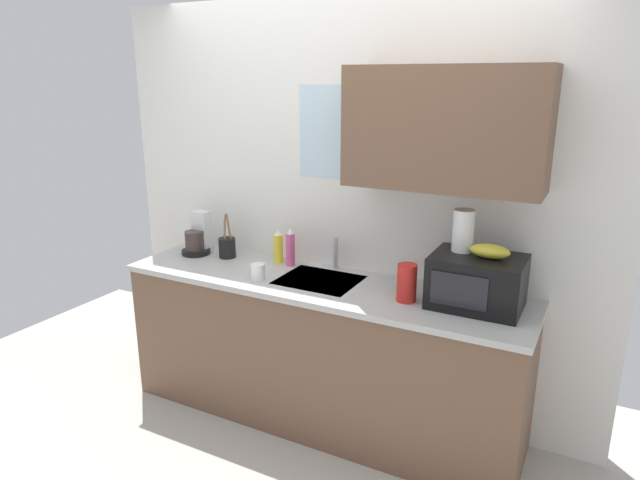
{
  "coord_description": "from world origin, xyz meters",
  "views": [
    {
      "loc": [
        1.42,
        -2.7,
        2.03
      ],
      "look_at": [
        0.0,
        0.0,
        1.15
      ],
      "focal_mm": 31.35,
      "sensor_mm": 36.0,
      "label": 1
    }
  ],
  "objects_px": {
    "banana_bunch": "(490,251)",
    "utensil_crock": "(227,247)",
    "microwave": "(477,282)",
    "paper_towel_roll": "(463,231)",
    "cereal_canister": "(407,283)",
    "coffee_maker": "(198,238)",
    "dish_soap_bottle_yellow": "(278,247)",
    "dish_soap_bottle_pink": "(290,248)",
    "mug_white": "(258,272)"
  },
  "relations": [
    {
      "from": "cereal_canister",
      "to": "microwave",
      "type": "bearing_deg",
      "value": 16.17
    },
    {
      "from": "microwave",
      "to": "banana_bunch",
      "type": "distance_m",
      "value": 0.18
    },
    {
      "from": "utensil_crock",
      "to": "dish_soap_bottle_yellow",
      "type": "bearing_deg",
      "value": 9.91
    },
    {
      "from": "coffee_maker",
      "to": "utensil_crock",
      "type": "xyz_separation_m",
      "value": [
        0.23,
        0.01,
        -0.03
      ]
    },
    {
      "from": "banana_bunch",
      "to": "dish_soap_bottle_yellow",
      "type": "relative_size",
      "value": 0.91
    },
    {
      "from": "microwave",
      "to": "mug_white",
      "type": "xyz_separation_m",
      "value": [
        -1.22,
        -0.19,
        -0.09
      ]
    },
    {
      "from": "cereal_canister",
      "to": "dish_soap_bottle_yellow",
      "type": "bearing_deg",
      "value": 166.07
    },
    {
      "from": "dish_soap_bottle_yellow",
      "to": "mug_white",
      "type": "height_order",
      "value": "dish_soap_bottle_yellow"
    },
    {
      "from": "dish_soap_bottle_yellow",
      "to": "cereal_canister",
      "type": "xyz_separation_m",
      "value": [
        0.94,
        -0.23,
        -0.0
      ]
    },
    {
      "from": "dish_soap_bottle_yellow",
      "to": "cereal_canister",
      "type": "relative_size",
      "value": 1.09
    },
    {
      "from": "banana_bunch",
      "to": "cereal_canister",
      "type": "distance_m",
      "value": 0.45
    },
    {
      "from": "microwave",
      "to": "banana_bunch",
      "type": "height_order",
      "value": "banana_bunch"
    },
    {
      "from": "microwave",
      "to": "coffee_maker",
      "type": "xyz_separation_m",
      "value": [
        -1.86,
        0.06,
        -0.03
      ]
    },
    {
      "from": "banana_bunch",
      "to": "mug_white",
      "type": "xyz_separation_m",
      "value": [
        -1.27,
        -0.19,
        -0.26
      ]
    },
    {
      "from": "paper_towel_roll",
      "to": "cereal_canister",
      "type": "height_order",
      "value": "paper_towel_roll"
    },
    {
      "from": "dish_soap_bottle_yellow",
      "to": "utensil_crock",
      "type": "relative_size",
      "value": 0.74
    },
    {
      "from": "paper_towel_roll",
      "to": "coffee_maker",
      "type": "relative_size",
      "value": 0.79
    },
    {
      "from": "coffee_maker",
      "to": "banana_bunch",
      "type": "bearing_deg",
      "value": -1.75
    },
    {
      "from": "banana_bunch",
      "to": "utensil_crock",
      "type": "bearing_deg",
      "value": 177.62
    },
    {
      "from": "banana_bunch",
      "to": "coffee_maker",
      "type": "distance_m",
      "value": 1.92
    },
    {
      "from": "dish_soap_bottle_pink",
      "to": "microwave",
      "type": "bearing_deg",
      "value": -5.77
    },
    {
      "from": "coffee_maker",
      "to": "cereal_canister",
      "type": "distance_m",
      "value": 1.53
    },
    {
      "from": "cereal_canister",
      "to": "mug_white",
      "type": "relative_size",
      "value": 2.13
    },
    {
      "from": "dish_soap_bottle_yellow",
      "to": "utensil_crock",
      "type": "xyz_separation_m",
      "value": [
        -0.36,
        -0.06,
        -0.03
      ]
    },
    {
      "from": "dish_soap_bottle_pink",
      "to": "mug_white",
      "type": "xyz_separation_m",
      "value": [
        -0.04,
        -0.31,
        -0.07
      ]
    },
    {
      "from": "coffee_maker",
      "to": "mug_white",
      "type": "relative_size",
      "value": 2.95
    },
    {
      "from": "microwave",
      "to": "utensil_crock",
      "type": "xyz_separation_m",
      "value": [
        -1.63,
        0.07,
        -0.06
      ]
    },
    {
      "from": "banana_bunch",
      "to": "utensil_crock",
      "type": "height_order",
      "value": "banana_bunch"
    },
    {
      "from": "microwave",
      "to": "dish_soap_bottle_yellow",
      "type": "relative_size",
      "value": 2.09
    },
    {
      "from": "microwave",
      "to": "paper_towel_roll",
      "type": "height_order",
      "value": "paper_towel_roll"
    },
    {
      "from": "dish_soap_bottle_pink",
      "to": "mug_white",
      "type": "distance_m",
      "value": 0.32
    },
    {
      "from": "coffee_maker",
      "to": "dish_soap_bottle_pink",
      "type": "relative_size",
      "value": 1.15
    },
    {
      "from": "banana_bunch",
      "to": "cereal_canister",
      "type": "height_order",
      "value": "banana_bunch"
    },
    {
      "from": "dish_soap_bottle_pink",
      "to": "dish_soap_bottle_yellow",
      "type": "bearing_deg",
      "value": 171.47
    },
    {
      "from": "microwave",
      "to": "mug_white",
      "type": "height_order",
      "value": "microwave"
    },
    {
      "from": "microwave",
      "to": "utensil_crock",
      "type": "relative_size",
      "value": 1.55
    },
    {
      "from": "banana_bunch",
      "to": "paper_towel_roll",
      "type": "distance_m",
      "value": 0.18
    },
    {
      "from": "paper_towel_roll",
      "to": "dish_soap_bottle_yellow",
      "type": "bearing_deg",
      "value": 176.01
    },
    {
      "from": "microwave",
      "to": "banana_bunch",
      "type": "bearing_deg",
      "value": 1.77
    },
    {
      "from": "cereal_canister",
      "to": "mug_white",
      "type": "height_order",
      "value": "cereal_canister"
    },
    {
      "from": "microwave",
      "to": "cereal_canister",
      "type": "relative_size",
      "value": 2.27
    },
    {
      "from": "dish_soap_bottle_pink",
      "to": "dish_soap_bottle_yellow",
      "type": "xyz_separation_m",
      "value": [
        -0.1,
        0.01,
        -0.01
      ]
    },
    {
      "from": "paper_towel_roll",
      "to": "cereal_canister",
      "type": "bearing_deg",
      "value": -147.99
    },
    {
      "from": "coffee_maker",
      "to": "dish_soap_bottle_pink",
      "type": "height_order",
      "value": "coffee_maker"
    },
    {
      "from": "mug_white",
      "to": "banana_bunch",
      "type": "bearing_deg",
      "value": 8.52
    },
    {
      "from": "utensil_crock",
      "to": "microwave",
      "type": "bearing_deg",
      "value": -2.51
    },
    {
      "from": "banana_bunch",
      "to": "utensil_crock",
      "type": "xyz_separation_m",
      "value": [
        -1.68,
        0.07,
        -0.23
      ]
    },
    {
      "from": "dish_soap_bottle_pink",
      "to": "banana_bunch",
      "type": "bearing_deg",
      "value": -5.46
    },
    {
      "from": "paper_towel_roll",
      "to": "mug_white",
      "type": "relative_size",
      "value": 2.32
    },
    {
      "from": "microwave",
      "to": "dish_soap_bottle_pink",
      "type": "distance_m",
      "value": 1.18
    }
  ]
}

